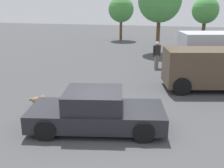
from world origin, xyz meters
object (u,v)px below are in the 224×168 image
sedan_foreground (96,111)px  van_white (224,51)px  suv_dark (215,67)px  dog (38,100)px  pedestrian (157,52)px

sedan_foreground → van_white: (4.99, 8.65, 0.65)m
suv_dark → van_white: bearing=62.8°
sedan_foreground → van_white: bearing=48.6°
dog → suv_dark: (6.86, 4.06, 0.74)m
suv_dark → pedestrian: (-2.95, 3.55, -0.06)m
sedan_foreground → suv_dark: bearing=40.2°
sedan_foreground → suv_dark: 6.68m
sedan_foreground → van_white: 10.01m
sedan_foreground → van_white: size_ratio=0.85×
dog → van_white: size_ratio=0.12×
dog → suv_dark: size_ratio=0.13×
sedan_foreground → suv_dark: size_ratio=0.93×
dog → pedestrian: bearing=42.8°
van_white → pedestrian: 3.82m
sedan_foreground → dog: sedan_foreground is taller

